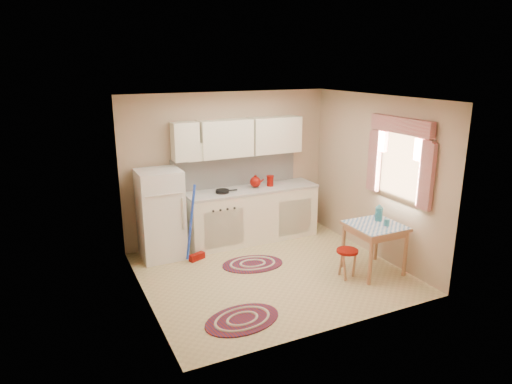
# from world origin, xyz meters

# --- Properties ---
(room_shell) EXTENTS (3.64, 3.60, 2.52)m
(room_shell) POSITION_xyz_m (0.16, 0.24, 1.60)
(room_shell) COLOR #CAB781
(room_shell) RESTS_ON ground
(fridge) EXTENTS (0.65, 0.60, 1.40)m
(fridge) POSITION_xyz_m (-1.27, 1.25, 0.70)
(fridge) COLOR white
(fridge) RESTS_ON ground
(broom) EXTENTS (0.30, 0.22, 1.20)m
(broom) POSITION_xyz_m (-0.83, 0.90, 0.60)
(broom) COLOR blue
(broom) RESTS_ON ground
(base_cabinets) EXTENTS (2.25, 0.60, 0.88)m
(base_cabinets) POSITION_xyz_m (0.30, 1.30, 0.44)
(base_cabinets) COLOR white
(base_cabinets) RESTS_ON ground
(countertop) EXTENTS (2.27, 0.62, 0.04)m
(countertop) POSITION_xyz_m (0.30, 1.30, 0.90)
(countertop) COLOR beige
(countertop) RESTS_ON base_cabinets
(frying_pan) EXTENTS (0.24, 0.24, 0.05)m
(frying_pan) POSITION_xyz_m (-0.25, 1.25, 0.94)
(frying_pan) COLOR black
(frying_pan) RESTS_ON countertop
(red_kettle) EXTENTS (0.21, 0.19, 0.21)m
(red_kettle) POSITION_xyz_m (0.37, 1.30, 1.02)
(red_kettle) COLOR #820A04
(red_kettle) RESTS_ON countertop
(red_canister) EXTENTS (0.15, 0.15, 0.16)m
(red_canister) POSITION_xyz_m (0.64, 1.30, 1.00)
(red_canister) COLOR #820A04
(red_canister) RESTS_ON countertop
(table) EXTENTS (0.72, 0.72, 0.72)m
(table) POSITION_xyz_m (1.37, -0.59, 0.36)
(table) COLOR tan
(table) RESTS_ON ground
(stool) EXTENTS (0.35, 0.35, 0.42)m
(stool) POSITION_xyz_m (0.90, -0.58, 0.21)
(stool) COLOR #820A04
(stool) RESTS_ON ground
(coffee_pot) EXTENTS (0.16, 0.15, 0.27)m
(coffee_pot) POSITION_xyz_m (1.52, -0.47, 0.85)
(coffee_pot) COLOR teal
(coffee_pot) RESTS_ON table
(mug) EXTENTS (0.08, 0.08, 0.10)m
(mug) POSITION_xyz_m (1.48, -0.69, 0.77)
(mug) COLOR teal
(mug) RESTS_ON table
(rug_center) EXTENTS (1.03, 0.78, 0.02)m
(rug_center) POSITION_xyz_m (-0.12, 0.37, 0.01)
(rug_center) COLOR maroon
(rug_center) RESTS_ON ground
(rug_left) EXTENTS (1.03, 0.76, 0.02)m
(rug_left) POSITION_xyz_m (-0.89, -0.98, 0.01)
(rug_left) COLOR maroon
(rug_left) RESTS_ON ground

